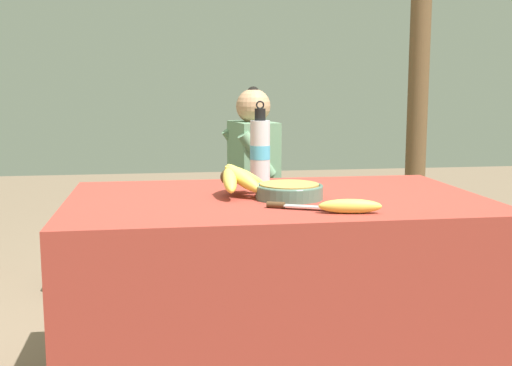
% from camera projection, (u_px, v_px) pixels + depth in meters
% --- Properties ---
extents(market_counter, '(1.39, 0.87, 0.72)m').
position_uv_depth(market_counter, '(276.00, 298.00, 2.22)').
color(market_counter, maroon).
rests_on(market_counter, ground_plane).
extents(banana_bunch_ripe, '(0.18, 0.29, 0.12)m').
position_uv_depth(banana_bunch_ripe, '(238.00, 178.00, 2.17)').
color(banana_bunch_ripe, '#4C381E').
rests_on(banana_bunch_ripe, market_counter).
extents(serving_bowl, '(0.22, 0.22, 0.05)m').
position_uv_depth(serving_bowl, '(289.00, 190.00, 2.12)').
color(serving_bowl, '#4C6B5B').
rests_on(serving_bowl, market_counter).
extents(water_bottle, '(0.08, 0.08, 0.32)m').
position_uv_depth(water_bottle, '(260.00, 151.00, 2.43)').
color(water_bottle, silver).
rests_on(water_bottle, market_counter).
extents(loose_banana_front, '(0.19, 0.07, 0.04)m').
position_uv_depth(loose_banana_front, '(350.00, 206.00, 1.87)').
color(loose_banana_front, '#E0C64C').
rests_on(loose_banana_front, market_counter).
extents(knife, '(0.20, 0.11, 0.02)m').
position_uv_depth(knife, '(290.00, 206.00, 1.94)').
color(knife, '#BCBCC1').
rests_on(knife, market_counter).
extents(wooden_bench, '(1.48, 0.32, 0.44)m').
position_uv_depth(wooden_bench, '(210.00, 220.00, 3.48)').
color(wooden_bench, brown).
rests_on(wooden_bench, ground_plane).
extents(seated_vendor, '(0.44, 0.41, 1.08)m').
position_uv_depth(seated_vendor, '(244.00, 172.00, 3.43)').
color(seated_vendor, '#232328').
rests_on(seated_vendor, ground_plane).
extents(banana_bunch_green, '(0.17, 0.28, 0.13)m').
position_uv_depth(banana_bunch_green, '(138.00, 196.00, 3.40)').
color(banana_bunch_green, '#4C381E').
rests_on(banana_bunch_green, wooden_bench).
extents(support_post_far, '(0.12, 0.12, 2.40)m').
position_uv_depth(support_post_far, '(419.00, 67.00, 3.91)').
color(support_post_far, brown).
rests_on(support_post_far, ground_plane).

